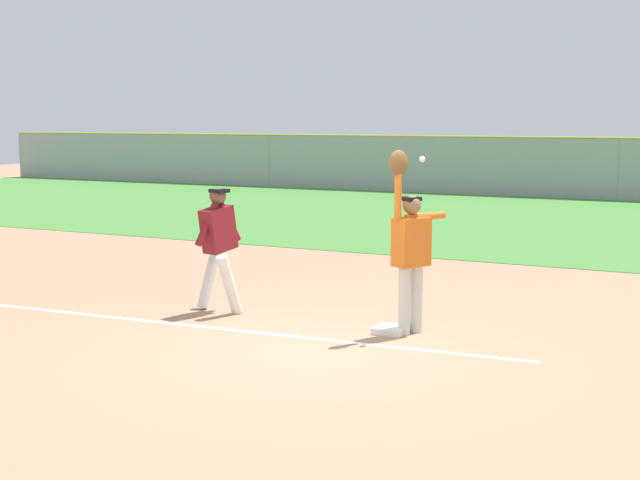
{
  "coord_description": "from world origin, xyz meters",
  "views": [
    {
      "loc": [
        4.6,
        -8.89,
        2.65
      ],
      "look_at": [
        -0.77,
        1.65,
        1.05
      ],
      "focal_mm": 50.41,
      "sensor_mm": 36.0,
      "label": 1
    }
  ],
  "objects_px": {
    "baseball": "(422,159)",
    "parked_car_blue": "(565,171)",
    "fielder": "(410,244)",
    "runner": "(218,240)",
    "parked_car_black": "(404,167)",
    "first_base": "(390,330)"
  },
  "relations": [
    {
      "from": "baseball",
      "to": "first_base",
      "type": "bearing_deg",
      "value": -166.81
    },
    {
      "from": "runner",
      "to": "first_base",
      "type": "bearing_deg",
      "value": 10.37
    },
    {
      "from": "fielder",
      "to": "runner",
      "type": "bearing_deg",
      "value": 27.82
    },
    {
      "from": "first_base",
      "to": "fielder",
      "type": "xyz_separation_m",
      "value": [
        0.21,
        0.08,
        1.08
      ]
    },
    {
      "from": "parked_car_black",
      "to": "parked_car_blue",
      "type": "distance_m",
      "value": 6.59
    },
    {
      "from": "runner",
      "to": "baseball",
      "type": "relative_size",
      "value": 23.24
    },
    {
      "from": "first_base",
      "to": "parked_car_black",
      "type": "bearing_deg",
      "value": 111.29
    },
    {
      "from": "fielder",
      "to": "baseball",
      "type": "relative_size",
      "value": 30.81
    },
    {
      "from": "baseball",
      "to": "parked_car_black",
      "type": "bearing_deg",
      "value": 112.07
    },
    {
      "from": "baseball",
      "to": "parked_car_blue",
      "type": "xyz_separation_m",
      "value": [
        -3.36,
        24.45,
        -1.49
      ]
    },
    {
      "from": "fielder",
      "to": "first_base",
      "type": "bearing_deg",
      "value": 49.45
    },
    {
      "from": "fielder",
      "to": "baseball",
      "type": "xyz_separation_m",
      "value": [
        0.14,
        -0.0,
        1.05
      ]
    },
    {
      "from": "runner",
      "to": "baseball",
      "type": "bearing_deg",
      "value": 12.23
    },
    {
      "from": "parked_car_black",
      "to": "parked_car_blue",
      "type": "xyz_separation_m",
      "value": [
        6.59,
        -0.09,
        0.0
      ]
    },
    {
      "from": "parked_car_blue",
      "to": "baseball",
      "type": "bearing_deg",
      "value": -77.03
    },
    {
      "from": "first_base",
      "to": "fielder",
      "type": "relative_size",
      "value": 0.17
    },
    {
      "from": "first_base",
      "to": "parked_car_blue",
      "type": "bearing_deg",
      "value": 96.98
    },
    {
      "from": "runner",
      "to": "parked_car_black",
      "type": "relative_size",
      "value": 0.39
    },
    {
      "from": "baseball",
      "to": "parked_car_blue",
      "type": "distance_m",
      "value": 24.73
    },
    {
      "from": "fielder",
      "to": "runner",
      "type": "xyz_separation_m",
      "value": [
        -2.81,
        0.01,
        -0.12
      ]
    },
    {
      "from": "baseball",
      "to": "parked_car_blue",
      "type": "bearing_deg",
      "value": 97.82
    },
    {
      "from": "parked_car_blue",
      "to": "runner",
      "type": "bearing_deg",
      "value": -83.9
    }
  ]
}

